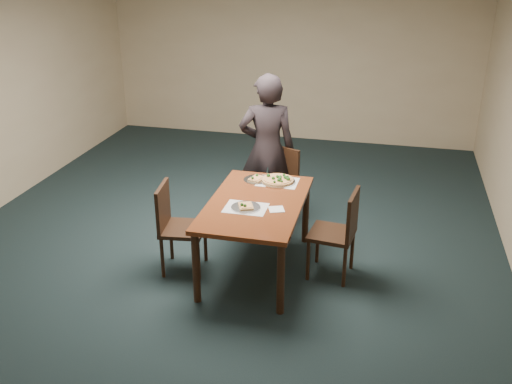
% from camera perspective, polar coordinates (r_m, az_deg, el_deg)
% --- Properties ---
extents(ground, '(8.00, 8.00, 0.00)m').
position_cam_1_polar(ground, '(6.24, -3.52, -5.66)').
color(ground, black).
rests_on(ground, ground).
extents(room_shell, '(8.00, 8.00, 8.00)m').
position_cam_1_polar(room_shell, '(5.60, -3.97, 10.07)').
color(room_shell, '#C7AE8A').
rests_on(room_shell, ground).
extents(dining_table, '(0.90, 1.50, 0.75)m').
position_cam_1_polar(dining_table, '(5.56, 0.00, -1.81)').
color(dining_table, '#572511').
rests_on(dining_table, ground).
extents(chair_far, '(0.56, 0.56, 0.91)m').
position_cam_1_polar(chair_far, '(6.59, 2.20, 1.01)').
color(chair_far, black).
rests_on(chair_far, ground).
extents(chair_left, '(0.47, 0.47, 0.91)m').
position_cam_1_polar(chair_left, '(5.69, -8.09, -3.06)').
color(chair_left, black).
rests_on(chair_left, ground).
extents(chair_right, '(0.47, 0.47, 0.91)m').
position_cam_1_polar(chair_right, '(5.56, 8.40, -3.70)').
color(chair_right, black).
rests_on(chair_right, ground).
extents(diner, '(0.72, 0.56, 1.76)m').
position_cam_1_polar(diner, '(6.52, 1.11, 4.23)').
color(diner, black).
rests_on(diner, ground).
extents(placemat_main, '(0.42, 0.32, 0.00)m').
position_cam_1_polar(placemat_main, '(5.97, 2.18, 1.01)').
color(placemat_main, white).
rests_on(placemat_main, dining_table).
extents(placemat_near, '(0.40, 0.30, 0.00)m').
position_cam_1_polar(placemat_near, '(5.39, -1.03, -1.59)').
color(placemat_near, white).
rests_on(placemat_near, dining_table).
extents(pizza_pan, '(0.37, 0.37, 0.08)m').
position_cam_1_polar(pizza_pan, '(5.96, 2.21, 1.21)').
color(pizza_pan, silver).
rests_on(pizza_pan, dining_table).
extents(slice_plate_near, '(0.28, 0.28, 0.06)m').
position_cam_1_polar(slice_plate_near, '(5.38, -1.04, -1.48)').
color(slice_plate_near, silver).
rests_on(slice_plate_near, dining_table).
extents(slice_plate_far, '(0.28, 0.28, 0.06)m').
position_cam_1_polar(slice_plate_far, '(6.01, 0.07, 1.30)').
color(slice_plate_far, silver).
rests_on(slice_plate_far, dining_table).
extents(napkin, '(0.18, 0.18, 0.01)m').
position_cam_1_polar(napkin, '(5.35, 2.05, -1.74)').
color(napkin, white).
rests_on(napkin, dining_table).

